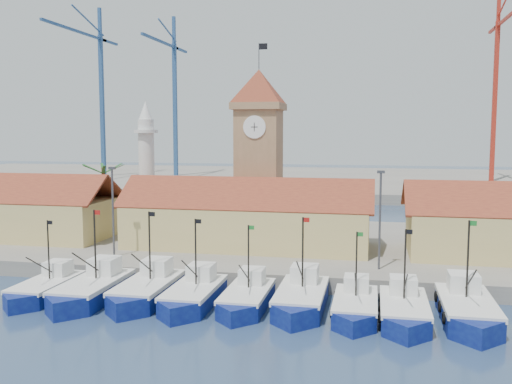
% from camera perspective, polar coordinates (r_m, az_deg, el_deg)
% --- Properties ---
extents(ground, '(400.00, 400.00, 0.00)m').
position_cam_1_polar(ground, '(44.56, -6.51, -12.29)').
color(ground, '#1B2E4A').
rests_on(ground, ground).
extents(quay, '(140.00, 32.00, 1.50)m').
position_cam_1_polar(quay, '(66.84, -0.06, -5.36)').
color(quay, gray).
rests_on(quay, ground).
extents(terminal, '(240.00, 80.00, 2.00)m').
position_cam_1_polar(terminal, '(151.28, 6.60, 1.12)').
color(terminal, gray).
rests_on(terminal, ground).
extents(boat_0, '(3.33, 9.12, 6.90)m').
position_cam_1_polar(boat_0, '(51.88, -20.40, -9.16)').
color(boat_0, '#0C125E').
rests_on(boat_0, ground).
extents(boat_1, '(3.83, 10.50, 7.95)m').
position_cam_1_polar(boat_1, '(49.81, -16.19, -9.52)').
color(boat_1, '#0C125E').
rests_on(boat_1, ground).
extents(boat_2, '(3.76, 10.31, 7.80)m').
position_cam_1_polar(boat_2, '(48.68, -10.93, -9.77)').
color(boat_2, '#0C125E').
rests_on(boat_2, ground).
extents(boat_3, '(3.55, 9.74, 7.37)m').
position_cam_1_polar(boat_3, '(46.92, -6.34, -10.36)').
color(boat_3, '#0C125E').
rests_on(boat_3, ground).
extents(boat_4, '(3.35, 9.18, 6.95)m').
position_cam_1_polar(boat_4, '(46.03, -0.98, -10.71)').
color(boat_4, '#0C125E').
rests_on(boat_4, ground).
extents(boat_5, '(3.70, 10.14, 7.67)m').
position_cam_1_polar(boat_5, '(45.76, 4.51, -10.73)').
color(boat_5, '#0C125E').
rests_on(boat_5, ground).
extents(boat_6, '(3.27, 8.97, 6.79)m').
position_cam_1_polar(boat_6, '(44.61, 9.90, -11.38)').
color(boat_6, '#0C125E').
rests_on(boat_6, ground).
extents(boat_7, '(3.47, 9.51, 7.20)m').
position_cam_1_polar(boat_7, '(44.27, 14.60, -11.56)').
color(boat_7, '#0C125E').
rests_on(boat_7, ground).
extents(boat_8, '(3.81, 10.44, 7.90)m').
position_cam_1_polar(boat_8, '(45.49, 20.43, -11.17)').
color(boat_8, '#0C125E').
rests_on(boat_8, ground).
extents(hall_center, '(27.04, 10.13, 7.61)m').
position_cam_1_polar(hall_center, '(62.41, -0.81, -3.16)').
color(hall_center, tan).
rests_on(hall_center, quay).
extents(clock_tower, '(5.80, 5.80, 22.70)m').
position_cam_1_polar(clock_tower, '(67.49, 0.29, 4.35)').
color(clock_tower, '#A67955').
rests_on(clock_tower, quay).
extents(minaret, '(3.00, 3.00, 16.30)m').
position_cam_1_polar(minaret, '(73.92, -10.88, 2.66)').
color(minaret, silver).
rests_on(minaret, quay).
extents(palm_tree, '(5.60, 5.03, 8.39)m').
position_cam_1_polar(palm_tree, '(74.47, -14.98, -0.10)').
color(palm_tree, brown).
rests_on(palm_tree, quay).
extents(lamp_posts, '(80.70, 0.25, 9.03)m').
position_cam_1_polar(lamp_posts, '(54.22, -2.13, -1.91)').
color(lamp_posts, '#3F3F44').
rests_on(lamp_posts, quay).
extents(crane_blue_far, '(1.00, 37.48, 44.24)m').
position_cam_1_polar(crane_blue_far, '(157.77, -15.55, 10.58)').
color(crane_blue_far, '#294D7E').
rests_on(crane_blue_far, terminal).
extents(crane_blue_near, '(1.00, 31.79, 42.44)m').
position_cam_1_polar(crane_blue_near, '(156.58, -8.29, 10.24)').
color(crane_blue_near, '#294D7E').
rests_on(crane_blue_near, terminal).
extents(crane_red_right, '(1.00, 31.63, 44.63)m').
position_cam_1_polar(crane_red_right, '(147.12, 22.93, 10.56)').
color(crane_red_right, '#AE281A').
rests_on(crane_red_right, terminal).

